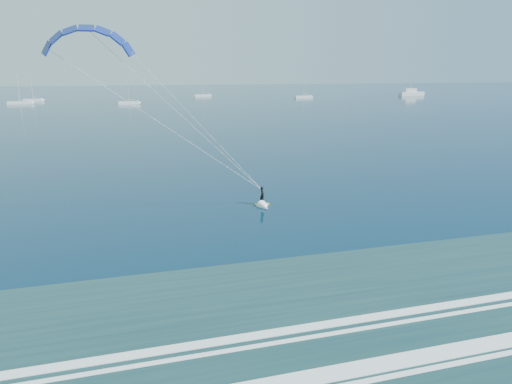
{
  "coord_description": "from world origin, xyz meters",
  "views": [
    {
      "loc": [
        -5.02,
        -11.2,
        13.72
      ],
      "look_at": [
        5.62,
        26.58,
        3.25
      ],
      "focal_mm": 32.0,
      "sensor_mm": 36.0,
      "label": 1
    }
  ],
  "objects_px": {
    "motor_yacht": "(411,93)",
    "sailboat_3": "(129,103)",
    "sailboat_1": "(20,103)",
    "sailboat_4": "(203,95)",
    "sailboat_2": "(33,100)",
    "kitesurfer_rig": "(183,117)",
    "sailboat_5": "(304,97)"
  },
  "relations": [
    {
      "from": "sailboat_2",
      "to": "sailboat_4",
      "type": "distance_m",
      "value": 83.28
    },
    {
      "from": "sailboat_1",
      "to": "sailboat_2",
      "type": "relative_size",
      "value": 1.17
    },
    {
      "from": "kitesurfer_rig",
      "to": "sailboat_1",
      "type": "distance_m",
      "value": 178.85
    },
    {
      "from": "sailboat_4",
      "to": "sailboat_5",
      "type": "relative_size",
      "value": 0.96
    },
    {
      "from": "motor_yacht",
      "to": "sailboat_5",
      "type": "xyz_separation_m",
      "value": [
        -66.96,
        -5.25,
        -0.87
      ]
    },
    {
      "from": "motor_yacht",
      "to": "sailboat_3",
      "type": "height_order",
      "value": "sailboat_3"
    },
    {
      "from": "sailboat_2",
      "to": "motor_yacht",
      "type": "bearing_deg",
      "value": -0.58
    },
    {
      "from": "kitesurfer_rig",
      "to": "sailboat_1",
      "type": "bearing_deg",
      "value": 105.51
    },
    {
      "from": "sailboat_2",
      "to": "sailboat_3",
      "type": "distance_m",
      "value": 51.39
    },
    {
      "from": "motor_yacht",
      "to": "sailboat_2",
      "type": "xyz_separation_m",
      "value": [
        -196.04,
        2.0,
        -0.88
      ]
    },
    {
      "from": "sailboat_4",
      "to": "sailboat_5",
      "type": "height_order",
      "value": "sailboat_5"
    },
    {
      "from": "sailboat_2",
      "to": "kitesurfer_rig",
      "type": "bearing_deg",
      "value": -76.45
    },
    {
      "from": "sailboat_2",
      "to": "sailboat_3",
      "type": "height_order",
      "value": "sailboat_3"
    },
    {
      "from": "kitesurfer_rig",
      "to": "sailboat_1",
      "type": "relative_size",
      "value": 1.65
    },
    {
      "from": "sailboat_3",
      "to": "motor_yacht",
      "type": "bearing_deg",
      "value": 10.23
    },
    {
      "from": "sailboat_1",
      "to": "kitesurfer_rig",
      "type": "bearing_deg",
      "value": -74.49
    },
    {
      "from": "sailboat_2",
      "to": "sailboat_4",
      "type": "height_order",
      "value": "sailboat_4"
    },
    {
      "from": "kitesurfer_rig",
      "to": "sailboat_4",
      "type": "relative_size",
      "value": 1.82
    },
    {
      "from": "kitesurfer_rig",
      "to": "sailboat_4",
      "type": "height_order",
      "value": "kitesurfer_rig"
    },
    {
      "from": "kitesurfer_rig",
      "to": "motor_yacht",
      "type": "relative_size",
      "value": 1.52
    },
    {
      "from": "kitesurfer_rig",
      "to": "sailboat_3",
      "type": "height_order",
      "value": "kitesurfer_rig"
    },
    {
      "from": "kitesurfer_rig",
      "to": "motor_yacht",
      "type": "bearing_deg",
      "value": 51.12
    },
    {
      "from": "sailboat_1",
      "to": "sailboat_5",
      "type": "distance_m",
      "value": 131.72
    },
    {
      "from": "kitesurfer_rig",
      "to": "sailboat_1",
      "type": "xyz_separation_m",
      "value": [
        -47.77,
        172.12,
        -8.89
      ]
    },
    {
      "from": "kitesurfer_rig",
      "to": "sailboat_4",
      "type": "distance_m",
      "value": 211.36
    },
    {
      "from": "motor_yacht",
      "to": "sailboat_4",
      "type": "xyz_separation_m",
      "value": [
        -115.06,
        21.45,
        -0.88
      ]
    },
    {
      "from": "sailboat_2",
      "to": "sailboat_5",
      "type": "bearing_deg",
      "value": -3.21
    },
    {
      "from": "sailboat_1",
      "to": "sailboat_5",
      "type": "height_order",
      "value": "sailboat_1"
    },
    {
      "from": "sailboat_1",
      "to": "sailboat_5",
      "type": "bearing_deg",
      "value": 4.07
    },
    {
      "from": "sailboat_1",
      "to": "sailboat_4",
      "type": "bearing_deg",
      "value": 23.4
    },
    {
      "from": "sailboat_2",
      "to": "sailboat_3",
      "type": "xyz_separation_m",
      "value": [
        41.84,
        -29.84,
        0.01
      ]
    },
    {
      "from": "motor_yacht",
      "to": "sailboat_5",
      "type": "distance_m",
      "value": 67.17
    }
  ]
}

